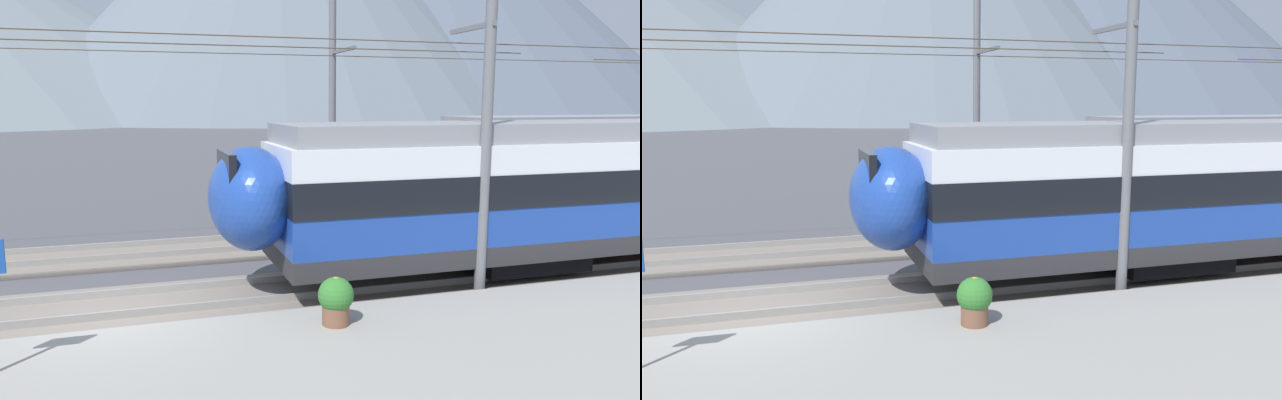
# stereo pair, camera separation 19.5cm
# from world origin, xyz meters

# --- Properties ---
(ground_plane) EXTENTS (400.00, 400.00, 0.00)m
(ground_plane) POSITION_xyz_m (0.00, 0.00, 0.00)
(ground_plane) COLOR #4C4C51
(track_near) EXTENTS (120.00, 3.00, 0.28)m
(track_near) POSITION_xyz_m (0.00, 1.05, 0.07)
(track_near) COLOR slate
(track_near) RESTS_ON ground
(track_far) EXTENTS (120.00, 3.00, 0.28)m
(track_far) POSITION_xyz_m (0.00, 5.72, 0.07)
(track_far) COLOR slate
(track_far) RESTS_ON ground
(catenary_mast_mid) EXTENTS (38.54, 1.77, 8.45)m
(catenary_mast_mid) POSITION_xyz_m (7.69, -0.34, 4.35)
(catenary_mast_mid) COLOR slate
(catenary_mast_mid) RESTS_ON ground
(catenary_mast_far_side) EXTENTS (38.54, 2.26, 8.35)m
(catenary_mast_far_side) POSITION_xyz_m (6.92, 7.56, 4.32)
(catenary_mast_far_side) COLOR slate
(catenary_mast_far_side) RESTS_ON ground
(potted_plant_platform_edge) EXTENTS (0.65, 0.65, 0.87)m
(potted_plant_platform_edge) POSITION_xyz_m (3.82, -1.89, 0.87)
(potted_plant_platform_edge) COLOR brown
(potted_plant_platform_edge) RESTS_ON platform_slab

